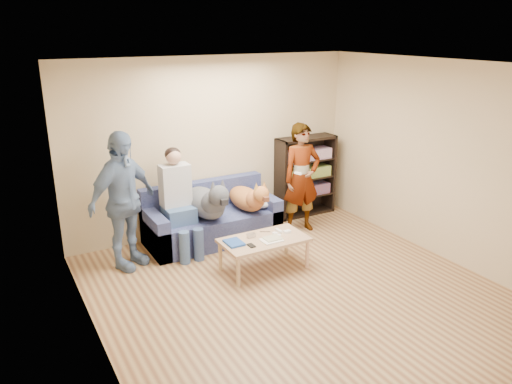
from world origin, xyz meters
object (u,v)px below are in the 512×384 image
camera_silver (251,235)px  notebook_blue (234,243)px  dog_gray (207,202)px  bookshelf (305,174)px  person_standing_right (302,178)px  dog_tan (249,198)px  person_seated (178,198)px  sofa (211,221)px  person_standing_left (123,201)px  coffee_table (264,242)px

camera_silver → notebook_blue: bearing=-166.0°
dog_gray → bookshelf: 1.98m
person_standing_right → dog_tan: person_standing_right is taller
notebook_blue → dog_tan: dog_tan is taller
person_seated → sofa: bearing=13.5°
notebook_blue → bookshelf: 2.44m
camera_silver → bookshelf: bookshelf is taller
camera_silver → dog_tan: 0.98m
notebook_blue → dog_gray: 0.99m
person_seated → dog_tan: person_seated is taller
person_standing_left → coffee_table: bearing=-60.9°
sofa → dog_tan: bearing=-22.4°
notebook_blue → coffee_table: size_ratio=0.24×
person_standing_right → person_seated: person_standing_right is taller
camera_silver → sofa: (-0.08, 1.07, -0.16)m
person_standing_left → bookshelf: person_standing_left is taller
dog_tan → person_standing_left: bearing=-178.7°
dog_gray → dog_tan: bearing=-2.2°
camera_silver → dog_gray: dog_gray is taller
person_standing_right → dog_gray: person_standing_right is taller
person_standing_left → sofa: size_ratio=0.94×
camera_silver → coffee_table: size_ratio=0.10×
camera_silver → sofa: 1.09m
person_standing_left → coffee_table: 1.85m
dog_gray → coffee_table: 1.10m
notebook_blue → dog_gray: size_ratio=0.20×
sofa → bookshelf: bearing=7.4°
camera_silver → coffee_table: 0.18m
dog_gray → person_standing_left: bearing=-176.8°
notebook_blue → sofa: bearing=80.1°
dog_gray → coffee_table: (0.33, -1.01, -0.29)m
sofa → bookshelf: (1.80, 0.23, 0.40)m
sofa → person_standing_right: bearing=-13.8°
person_standing_right → coffee_table: 1.50m
notebook_blue → camera_silver: (0.28, 0.07, 0.01)m
coffee_table → person_standing_left: bearing=148.0°
person_standing_right → sofa: bearing=169.4°
camera_silver → bookshelf: (1.72, 1.31, 0.23)m
person_standing_right → person_seated: bearing=177.0°
camera_silver → dog_gray: (-0.21, 0.89, 0.22)m
person_standing_right → camera_silver: person_standing_right is taller
sofa → dog_gray: bearing=-125.4°
notebook_blue → bookshelf: size_ratio=0.20×
dog_tan → coffee_table: dog_tan is taller
bookshelf → dog_tan: bearing=-161.0°
notebook_blue → camera_silver: bearing=14.0°
coffee_table → bookshelf: size_ratio=0.85×
coffee_table → bookshelf: 2.17m
sofa → person_seated: size_ratio=1.29×
coffee_table → dog_gray: bearing=108.3°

